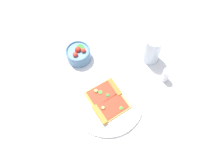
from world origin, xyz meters
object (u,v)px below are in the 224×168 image
at_px(salad_bowl, 79,54).
at_px(soda_glass, 152,50).
at_px(pizza_slice_far, 109,109).
at_px(pepper_shaker, 166,74).
at_px(pizza_slice_near, 105,93).
at_px(paper_napkin, 50,149).
at_px(plate, 108,103).

height_order(salad_bowl, soda_glass, soda_glass).
bearing_deg(pizza_slice_far, pepper_shaker, -58.64).
bearing_deg(soda_glass, pizza_slice_near, 131.44).
xyz_separation_m(salad_bowl, pepper_shaker, (-0.10, -0.35, 0.01)).
relative_size(pizza_slice_far, paper_napkin, 1.14).
xyz_separation_m(plate, pizza_slice_near, (0.04, 0.01, 0.01)).
relative_size(pizza_slice_near, pizza_slice_far, 0.99).
distance_m(paper_napkin, pepper_shaker, 0.52).
bearing_deg(plate, pizza_slice_far, -170.82).
distance_m(soda_glass, pepper_shaker, 0.12).
height_order(pizza_slice_near, pizza_slice_far, pizza_slice_near).
bearing_deg(plate, salad_bowl, 30.58).
relative_size(pizza_slice_near, paper_napkin, 1.14).
height_order(pizza_slice_near, salad_bowl, salad_bowl).
xyz_separation_m(paper_napkin, pepper_shaker, (0.28, -0.44, 0.04)).
bearing_deg(pizza_slice_near, plate, -161.44).
distance_m(plate, pizza_slice_near, 0.04).
height_order(salad_bowl, pepper_shaker, pepper_shaker).
distance_m(plate, pepper_shaker, 0.25).
height_order(soda_glass, pepper_shaker, soda_glass).
xyz_separation_m(pizza_slice_far, pepper_shaker, (0.14, -0.22, 0.02)).
xyz_separation_m(pizza_slice_far, salad_bowl, (0.24, 0.13, 0.01)).
relative_size(soda_glass, pepper_shaker, 1.66).
distance_m(pizza_slice_far, paper_napkin, 0.26).
relative_size(pizza_slice_near, soda_glass, 1.11).
bearing_deg(pizza_slice_near, pepper_shaker, -74.11).
distance_m(pizza_slice_near, pizza_slice_far, 0.07).
xyz_separation_m(pizza_slice_near, pepper_shaker, (0.07, -0.24, 0.02)).
bearing_deg(salad_bowl, paper_napkin, 167.86).
xyz_separation_m(soda_glass, paper_napkin, (-0.38, 0.38, -0.06)).
relative_size(plate, paper_napkin, 2.05).
distance_m(soda_glass, paper_napkin, 0.54).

